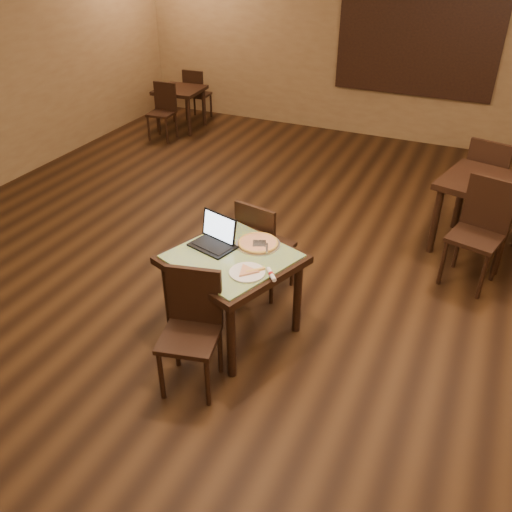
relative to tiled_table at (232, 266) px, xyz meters
The scene contains 19 objects.
ground 0.76m from the tiled_table, 112.25° to the left, with size 10.00×10.00×0.00m, color black.
wall_back 5.41m from the tiled_table, 91.50° to the left, with size 8.00×0.02×3.00m, color olive.
mural 5.39m from the tiled_table, 86.11° to the left, with size 2.34×0.05×1.64m.
tiled_table is the anchor object (origin of this frame).
chair_main_near 0.63m from the tiled_table, 91.73° to the right, with size 0.49×0.49×0.94m.
chair_main_far 0.63m from the tiled_table, 91.47° to the left, with size 0.48×0.48×0.95m.
laptop 0.28m from the tiled_table, 152.04° to the left, with size 0.40×0.36×0.24m.
plate 0.31m from the tiled_table, 39.29° to the right, with size 0.27×0.27×0.01m, color white.
pizza_slice 0.31m from the tiled_table, 39.29° to the right, with size 0.19×0.19×0.02m, color #F9ECA6, non-canonical shape.
pizza_pan 0.29m from the tiled_table, 63.43° to the left, with size 0.37×0.37×0.01m, color silver.
pizza_whole 0.29m from the tiled_table, 63.43° to the left, with size 0.33×0.33×0.02m.
spatula 0.29m from the tiled_table, 57.53° to the left, with size 0.11×0.25×0.01m, color silver.
napkin_roll 0.44m from the tiled_table, 19.29° to the right, with size 0.13×0.14×0.04m.
other_table_a 2.87m from the tiled_table, 52.82° to the left, with size 1.03×1.03×0.79m.
other_table_a_chair_near 2.43m from the tiled_table, 43.81° to the left, with size 0.54×0.54×1.03m.
other_table_a_chair_far 3.36m from the tiled_table, 59.33° to the left, with size 0.54×0.54×1.03m.
other_table_b 5.36m from the tiled_table, 125.87° to the left, with size 0.76×0.76×0.67m.
other_table_b_chair_near 4.97m from the tiled_table, 129.33° to the left, with size 0.40×0.40×0.86m.
other_table_b_chair_far 5.77m from the tiled_table, 122.90° to the left, with size 0.40×0.40×0.86m.
Camera 1 is at (1.82, -3.56, 3.04)m, focal length 38.00 mm.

